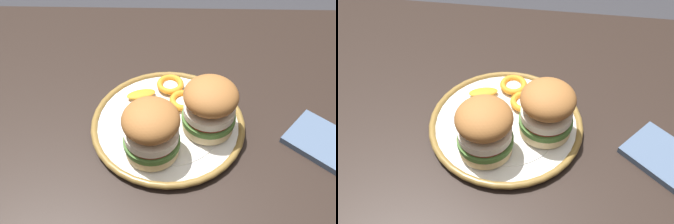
# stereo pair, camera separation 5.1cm
# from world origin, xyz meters

# --- Properties ---
(dining_table) EXTENTS (1.34, 0.87, 0.76)m
(dining_table) POSITION_xyz_m (0.00, 0.00, 0.66)
(dining_table) COLOR black
(dining_table) RESTS_ON ground
(dinner_plate) EXTENTS (0.28, 0.28, 0.02)m
(dinner_plate) POSITION_xyz_m (0.05, 0.02, 0.77)
(dinner_plate) COLOR white
(dinner_plate) RESTS_ON dining_table
(sandwich_half_left) EXTENTS (0.13, 0.13, 0.10)m
(sandwich_half_left) POSITION_xyz_m (0.12, 0.01, 0.83)
(sandwich_half_left) COLOR beige
(sandwich_half_left) RESTS_ON dinner_plate
(sandwich_half_right) EXTENTS (0.13, 0.13, 0.10)m
(sandwich_half_right) POSITION_xyz_m (0.03, -0.04, 0.83)
(sandwich_half_right) COLOR beige
(sandwich_half_right) RESTS_ON dinner_plate
(orange_peel_curled) EXTENTS (0.07, 0.07, 0.01)m
(orange_peel_curled) POSITION_xyz_m (0.06, 0.11, 0.79)
(orange_peel_curled) COLOR orange
(orange_peel_curled) RESTS_ON dinner_plate
(orange_peel_strip_long) EXTENTS (0.06, 0.07, 0.01)m
(orange_peel_strip_long) POSITION_xyz_m (0.03, 0.04, 0.78)
(orange_peel_strip_long) COLOR orange
(orange_peel_strip_long) RESTS_ON dinner_plate
(orange_peel_strip_short) EXTENTS (0.06, 0.04, 0.01)m
(orange_peel_strip_short) POSITION_xyz_m (0.00, 0.09, 0.78)
(orange_peel_strip_short) COLOR orange
(orange_peel_strip_short) RESTS_ON dinner_plate
(orange_peel_small_curl) EXTENTS (0.06, 0.06, 0.01)m
(orange_peel_small_curl) POSITION_xyz_m (0.08, 0.07, 0.79)
(orange_peel_small_curl) COLOR orange
(orange_peel_small_curl) RESTS_ON dinner_plate
(folded_napkin) EXTENTS (0.15, 0.15, 0.01)m
(folded_napkin) POSITION_xyz_m (0.33, -0.01, 0.77)
(folded_napkin) COLOR slate
(folded_napkin) RESTS_ON dining_table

